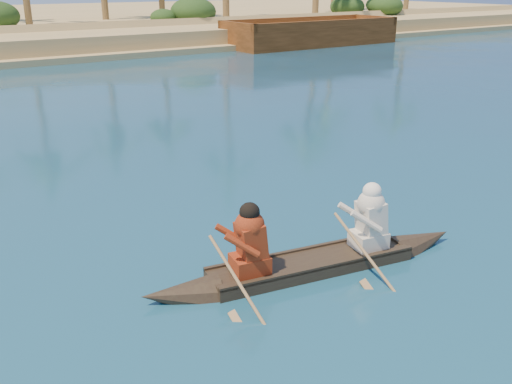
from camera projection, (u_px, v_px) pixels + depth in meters
canoe at (312, 253)px, 9.08m from camera, size 5.59×1.73×1.53m
barge_right at (311, 34)px, 40.51m from camera, size 12.84×4.32×2.14m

